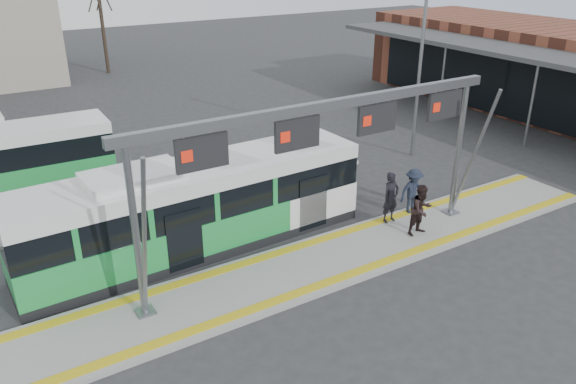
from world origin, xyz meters
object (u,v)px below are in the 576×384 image
Objects in this scene: gantry at (330,134)px; passenger_b at (421,210)px; hero_bus at (195,208)px; passenger_a at (391,197)px; passenger_c at (413,191)px.

gantry is 7.05× the size of passenger_b.
hero_bus is 6.21× the size of passenger_a.
gantry is at bearing -42.90° from hero_bus.
passenger_c is at bearing 10.47° from gantry.
passenger_a is at bearing -19.66° from hero_bus.
passenger_c is at bearing 54.47° from passenger_b.
gantry is 4.71m from passenger_a.
passenger_c is (1.20, 0.10, -0.07)m from passenger_a.
passenger_b is (0.26, -1.30, -0.04)m from passenger_a.
hero_bus reaches higher than passenger_c.
passenger_c is (4.58, 0.85, -3.26)m from gantry.
passenger_a is 1.20m from passenger_c.
passenger_a is 1.32m from passenger_b.
passenger_c is at bearing 1.41° from passenger_a.
passenger_b reaches higher than passenger_c.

